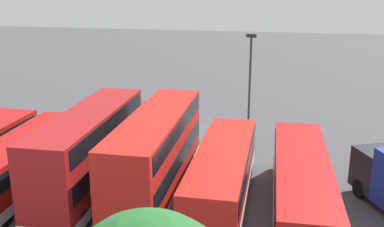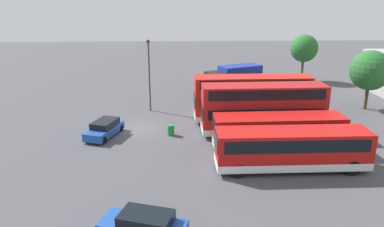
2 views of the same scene
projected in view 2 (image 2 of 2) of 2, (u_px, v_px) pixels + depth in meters
The scene contains 14 objects.
ground_plane at pixel (138, 129), 34.69m from camera, with size 140.00×140.00×0.00m, color #47474C.
bus_single_deck_near_end at pixel (246, 87), 43.40m from camera, with size 2.91×11.99×2.95m.
bus_single_deck_second at pixel (246, 96), 39.65m from camera, with size 2.65×10.91×2.95m.
bus_double_decker_third at pixel (252, 97), 36.04m from camera, with size 2.74×11.35×4.55m.
bus_double_decker_fourth at pixel (263, 108), 32.62m from camera, with size 2.82×10.98×4.55m.
bus_single_deck_fifth at pixel (278, 132), 29.27m from camera, with size 2.85×10.40×2.95m.
bus_single_deck_sixth at pixel (292, 148), 26.11m from camera, with size 2.66×10.89×2.95m.
box_truck_blue at pixel (234, 77), 48.48m from camera, with size 5.31×7.87×3.20m.
car_hatchback_silver at pixel (105, 129), 32.61m from camera, with size 4.66×3.08×1.43m.
car_small_green at pixel (144, 226), 18.86m from camera, with size 3.06×4.78×1.43m.
lamp_post_tall at pixel (149, 70), 38.83m from camera, with size 0.70×0.30×7.59m.
waste_bin_yellow at pixel (171, 130), 32.90m from camera, with size 0.60×0.60×0.95m, color #197F33.
tree_midleft at pixel (304, 49), 53.00m from camera, with size 3.93×3.93×6.68m.
tree_midright at pixel (370, 71), 39.44m from camera, with size 4.30×4.30×6.46m.
Camera 2 is at (32.78, 3.78, 11.93)m, focal length 34.46 mm.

